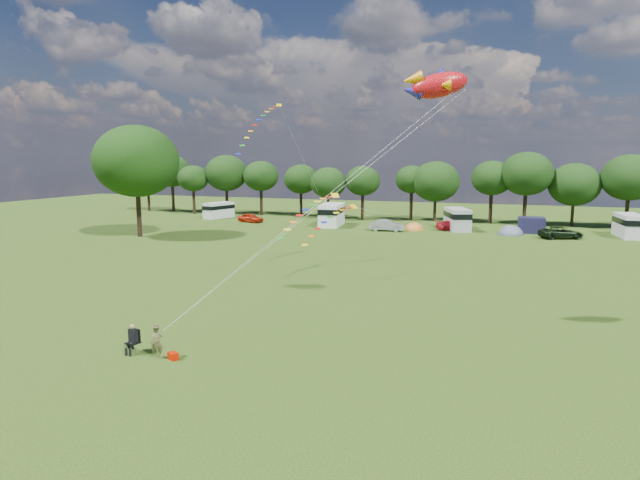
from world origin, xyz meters
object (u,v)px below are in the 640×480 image
(campervan_b, at_px, (332,214))
(campervan_d, at_px, (629,225))
(campervan_a, at_px, (219,210))
(car_d, at_px, (561,233))
(kite_flyer, at_px, (157,343))
(car_b, at_px, (387,225))
(car_c, at_px, (453,226))
(campervan_c, at_px, (457,218))
(camp_chair, at_px, (133,335))
(tent_orange, at_px, (414,230))
(car_a, at_px, (251,218))
(big_tree, at_px, (136,161))
(tent_greyblue, at_px, (510,234))
(fish_kite, at_px, (434,85))

(campervan_b, distance_m, campervan_d, 37.05)
(campervan_b, bearing_deg, campervan_a, 74.05)
(car_d, bearing_deg, kite_flyer, 133.57)
(car_b, height_order, car_c, car_b)
(campervan_c, bearing_deg, camp_chair, 149.79)
(car_d, bearing_deg, campervan_b, 62.90)
(campervan_a, xyz_separation_m, kite_flyer, (27.35, -53.74, -0.56))
(tent_orange, bearing_deg, car_b, -146.20)
(car_a, bearing_deg, campervan_d, -76.46)
(car_d, bearing_deg, campervan_d, -85.33)
(car_c, bearing_deg, car_b, 91.69)
(car_a, relative_size, car_c, 0.95)
(campervan_b, relative_size, kite_flyer, 4.23)
(kite_flyer, bearing_deg, campervan_a, 86.46)
(car_a, xyz_separation_m, campervan_b, (12.51, 0.13, 0.97))
(car_d, height_order, campervan_d, campervan_d)
(big_tree, relative_size, kite_flyer, 8.62)
(campervan_c, bearing_deg, tent_greyblue, -128.43)
(tent_greyblue, height_order, fish_kite, fish_kite)
(campervan_c, relative_size, tent_greyblue, 1.82)
(campervan_c, bearing_deg, car_d, -126.24)
(campervan_d, relative_size, tent_greyblue, 1.70)
(car_b, relative_size, kite_flyer, 2.71)
(car_b, relative_size, fish_kite, 1.12)
(campervan_d, bearing_deg, campervan_a, 82.91)
(campervan_b, height_order, fish_kite, fish_kite)
(car_c, bearing_deg, campervan_a, 64.26)
(car_b, distance_m, tent_orange, 3.93)
(tent_greyblue, relative_size, kite_flyer, 2.24)
(car_c, xyz_separation_m, campervan_c, (0.46, 0.81, 0.89))
(campervan_a, xyz_separation_m, tent_greyblue, (43.48, -4.46, -1.31))
(big_tree, height_order, car_c, big_tree)
(campervan_a, bearing_deg, kite_flyer, -137.54)
(campervan_d, relative_size, camp_chair, 4.00)
(campervan_d, bearing_deg, car_b, 93.28)
(big_tree, xyz_separation_m, tent_greyblue, (42.42, 16.37, -9.00))
(campervan_a, relative_size, kite_flyer, 3.54)
(car_c, height_order, tent_greyblue, car_c)
(campervan_b, xyz_separation_m, kite_flyer, (7.53, -50.37, -0.88))
(car_c, distance_m, car_d, 13.12)
(tent_greyblue, bearing_deg, campervan_b, 177.37)
(campervan_b, bearing_deg, fish_kite, -161.69)
(kite_flyer, bearing_deg, big_tree, 98.10)
(car_d, xyz_separation_m, tent_greyblue, (-5.58, 1.53, -0.67))
(car_a, xyz_separation_m, tent_greyblue, (36.17, -0.96, -0.65))
(campervan_c, relative_size, camp_chair, 4.28)
(car_d, height_order, tent_orange, car_d)
(car_c, height_order, camp_chair, camp_chair)
(big_tree, bearing_deg, car_b, 28.21)
(car_c, relative_size, kite_flyer, 2.76)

